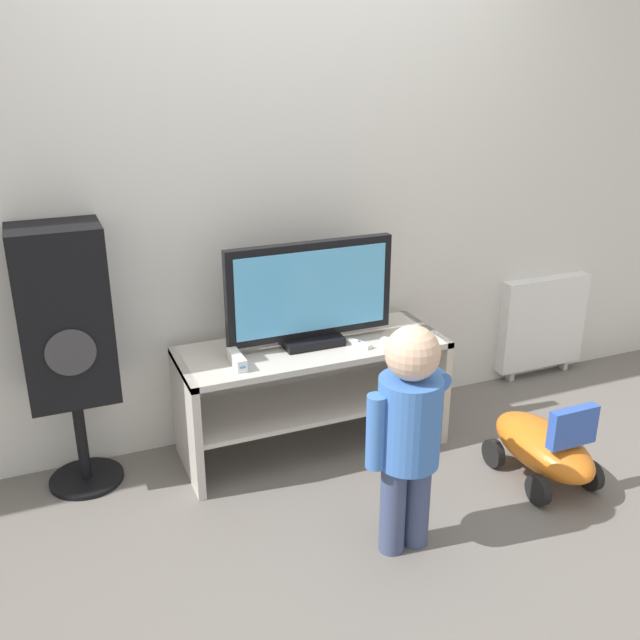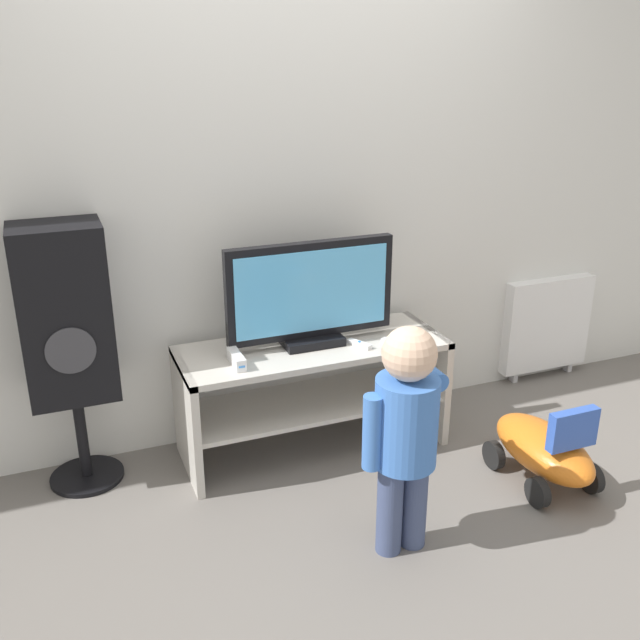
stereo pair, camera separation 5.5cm
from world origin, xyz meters
name	(u,v)px [view 2 (the right image)]	position (x,y,z in m)	size (l,w,h in m)	color
ground_plane	(331,470)	(0.00, 0.00, 0.00)	(16.00, 16.00, 0.00)	slate
wall_back	(288,177)	(0.00, 0.56, 1.30)	(10.00, 0.06, 2.60)	silver
tv_stand	(313,380)	(0.00, 0.24, 0.37)	(1.28, 0.48, 0.55)	beige
television	(311,295)	(0.00, 0.26, 0.80)	(0.81, 0.20, 0.50)	black
game_console	(236,359)	(-0.40, 0.15, 0.58)	(0.05, 0.18, 0.06)	white
remote_primary	(394,343)	(0.36, 0.09, 0.57)	(0.09, 0.13, 0.03)	white
remote_secondary	(359,344)	(0.20, 0.14, 0.57)	(0.09, 0.13, 0.03)	white
child	(405,422)	(0.05, -0.60, 0.56)	(0.36, 0.52, 0.95)	#3F4C72
speaker_tower	(66,320)	(-1.08, 0.36, 0.79)	(0.37, 0.33, 1.21)	black
ride_on_toy	(545,448)	(0.87, -0.43, 0.17)	(0.33, 0.60, 0.44)	orange
radiator	(547,324)	(1.59, 0.49, 0.34)	(0.58, 0.08, 0.62)	white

